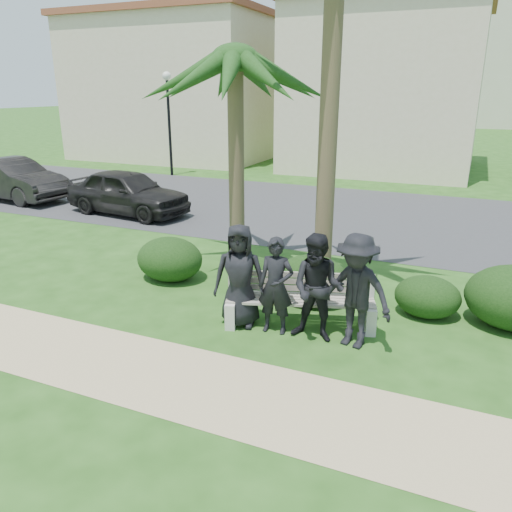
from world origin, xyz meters
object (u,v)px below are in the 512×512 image
object	(u,v)px
man_a	(240,276)
car_b	(12,179)
park_bench	(301,304)
man_c	(318,288)
palm_left	(235,61)
street_lamp	(168,105)
car_a	(128,192)
man_b	(276,286)
man_d	(356,291)

from	to	relation	value
man_a	car_b	distance (m)	12.46
park_bench	car_b	size ratio (longest dim) A/B	0.60
man_c	palm_left	distance (m)	4.89
street_lamp	car_a	distance (m)	7.49
car_b	man_b	bearing A→B (deg)	-109.56
man_b	car_b	xyz separation A→B (m)	(-11.76, 5.56, -0.07)
street_lamp	man_a	world-z (taller)	street_lamp
car_a	man_a	bearing A→B (deg)	-124.60
park_bench	man_c	size ratio (longest dim) A/B	1.51
man_b	car_a	xyz separation A→B (m)	(-6.89, 5.42, -0.09)
man_a	car_a	xyz separation A→B (m)	(-6.28, 5.41, -0.16)
man_c	man_d	bearing A→B (deg)	3.27
park_bench	man_d	bearing A→B (deg)	-36.09
man_a	car_b	size ratio (longest dim) A/B	0.40
park_bench	car_a	world-z (taller)	car_a
park_bench	palm_left	bearing A→B (deg)	116.22
car_b	park_bench	bearing A→B (deg)	-107.64
car_a	man_d	bearing A→B (deg)	-117.34
man_a	man_b	size ratio (longest dim) A/B	1.09
park_bench	man_a	xyz separation A→B (m)	(-0.91, -0.34, 0.46)
palm_left	car_b	world-z (taller)	palm_left
car_b	man_a	bearing A→B (deg)	-110.74
man_d	street_lamp	bearing A→B (deg)	145.12
street_lamp	man_c	size ratio (longest dim) A/B	2.59
palm_left	man_d	bearing A→B (deg)	-39.18
park_bench	car_a	bearing A→B (deg)	126.61
man_c	car_b	xyz separation A→B (m)	(-12.42, 5.55, -0.14)
man_a	man_d	xyz separation A→B (m)	(1.83, 0.05, 0.03)
palm_left	car_a	distance (m)	6.71
man_b	man_c	xyz separation A→B (m)	(0.66, 0.01, 0.06)
park_bench	man_a	size ratio (longest dim) A/B	1.50
man_b	car_a	bearing A→B (deg)	136.25
man_d	car_a	world-z (taller)	man_d
man_a	man_c	xyz separation A→B (m)	(1.27, 0.01, -0.01)
man_a	palm_left	size ratio (longest dim) A/B	0.33
palm_left	man_b	bearing A→B (deg)	-53.80
man_d	car_b	bearing A→B (deg)	170.08
man_a	street_lamp	bearing A→B (deg)	109.30
street_lamp	man_c	distance (m)	15.93
street_lamp	man_b	world-z (taller)	street_lamp
park_bench	man_b	size ratio (longest dim) A/B	1.64
man_d	man_c	bearing A→B (deg)	-163.19
car_a	car_b	xyz separation A→B (m)	(-4.88, 0.14, 0.02)
street_lamp	car_b	world-z (taller)	street_lamp
man_b	car_b	size ratio (longest dim) A/B	0.36
man_a	man_d	world-z (taller)	man_d
man_d	palm_left	distance (m)	5.16
man_c	car_b	size ratio (longest dim) A/B	0.39
man_d	car_a	distance (m)	9.72
car_a	car_b	world-z (taller)	car_b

